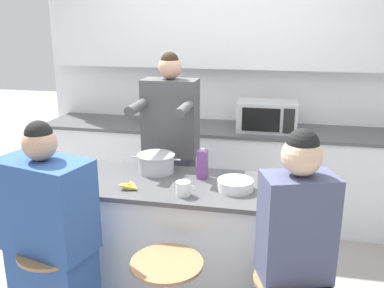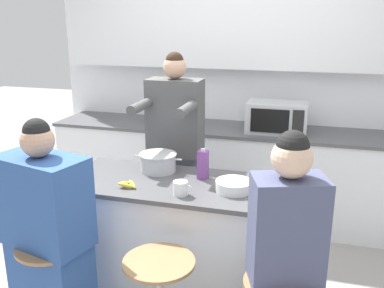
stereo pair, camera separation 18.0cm
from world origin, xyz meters
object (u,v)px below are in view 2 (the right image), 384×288
(person_wrapped_blanket, at_px, (48,244))
(potted_plant, at_px, (156,108))
(coffee_cup_far, at_px, (276,185))
(juice_carton, at_px, (203,164))
(fruit_bowl, at_px, (234,186))
(banana_bunch, at_px, (128,184))
(cooking_pot, at_px, (158,162))
(bar_stool_leftmost, at_px, (55,288))
(kitchen_island, at_px, (189,244))
(microwave, at_px, (277,117))
(person_cooking, at_px, (175,163))
(person_seated_near, at_px, (283,280))
(coffee_cup_near, at_px, (180,188))

(person_wrapped_blanket, xyz_separation_m, potted_plant, (-0.07, 2.01, 0.41))
(coffee_cup_far, xyz_separation_m, juice_carton, (-0.50, 0.11, 0.05))
(fruit_bowl, height_order, coffee_cup_far, coffee_cup_far)
(person_wrapped_blanket, xyz_separation_m, fruit_bowl, (0.98, 0.54, 0.26))
(banana_bunch, height_order, potted_plant, potted_plant)
(cooking_pot, xyz_separation_m, banana_bunch, (-0.08, -0.34, -0.04))
(potted_plant, bearing_deg, bar_stool_leftmost, -87.22)
(person_wrapped_blanket, bearing_deg, coffee_cup_far, 39.78)
(cooking_pot, distance_m, coffee_cup_far, 0.85)
(kitchen_island, height_order, fruit_bowl, fruit_bowl)
(coffee_cup_far, xyz_separation_m, potted_plant, (-1.31, 1.42, 0.13))
(banana_bunch, bearing_deg, fruit_bowl, 10.92)
(kitchen_island, height_order, person_wrapped_blanket, person_wrapped_blanket)
(bar_stool_leftmost, bearing_deg, banana_bunch, 54.97)
(potted_plant, bearing_deg, juice_carton, -58.03)
(potted_plant, bearing_deg, microwave, -2.06)
(person_cooking, xyz_separation_m, banana_bunch, (-0.09, -0.70, 0.08))
(person_cooking, distance_m, banana_bunch, 0.71)
(person_seated_near, distance_m, microwave, 2.02)
(person_seated_near, xyz_separation_m, fruit_bowl, (-0.36, 0.54, 0.25))
(person_wrapped_blanket, bearing_deg, microwave, 74.67)
(person_wrapped_blanket, distance_m, coffee_cup_far, 1.40)
(person_cooking, relative_size, banana_bunch, 12.24)
(kitchen_island, xyz_separation_m, bar_stool_leftmost, (-0.66, -0.60, -0.07))
(coffee_cup_far, bearing_deg, bar_stool_leftmost, -153.16)
(fruit_bowl, bearing_deg, coffee_cup_far, 12.51)
(person_seated_near, bearing_deg, microwave, 78.05)
(person_seated_near, height_order, banana_bunch, person_seated_near)
(person_wrapped_blanket, bearing_deg, fruit_bowl, 42.80)
(person_cooking, relative_size, person_seated_near, 1.17)
(potted_plant, bearing_deg, coffee_cup_near, -65.05)
(coffee_cup_far, relative_size, banana_bunch, 0.84)
(kitchen_island, relative_size, juice_carton, 8.00)
(person_seated_near, xyz_separation_m, juice_carton, (-0.60, 0.70, 0.32))
(banana_bunch, bearing_deg, person_seated_near, -22.05)
(microwave, bearing_deg, person_seated_near, -83.34)
(bar_stool_leftmost, xyz_separation_m, person_wrapped_blanket, (-0.03, 0.02, 0.28))
(coffee_cup_near, distance_m, microwave, 1.64)
(bar_stool_leftmost, height_order, cooking_pot, cooking_pot)
(potted_plant, bearing_deg, person_seated_near, -54.87)
(microwave, bearing_deg, bar_stool_leftmost, -118.66)
(person_wrapped_blanket, height_order, potted_plant, person_wrapped_blanket)
(juice_carton, relative_size, microwave, 0.38)
(person_cooking, distance_m, coffee_cup_far, 0.98)
(kitchen_island, xyz_separation_m, person_cooking, (-0.27, 0.53, 0.38))
(person_wrapped_blanket, bearing_deg, cooking_pot, 75.61)
(bar_stool_leftmost, bearing_deg, potted_plant, 92.78)
(person_wrapped_blanket, height_order, coffee_cup_far, person_wrapped_blanket)
(kitchen_island, distance_m, bar_stool_leftmost, 0.89)
(bar_stool_leftmost, bearing_deg, cooking_pot, 63.64)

